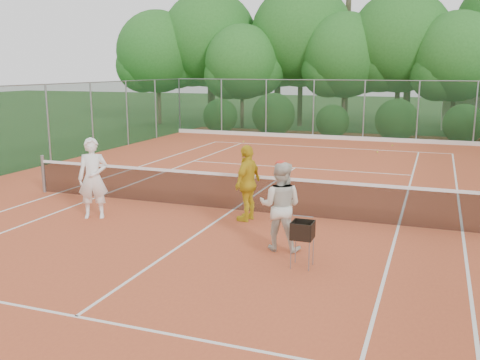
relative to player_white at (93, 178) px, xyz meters
name	(u,v)px	position (x,y,z in m)	size (l,w,h in m)	color
ground	(232,211)	(2.91, 1.79, -1.00)	(120.00, 120.00, 0.00)	#214719
clay_court	(232,211)	(2.91, 1.79, -0.99)	(18.00, 36.00, 0.02)	#BE512C
tennis_net	(232,191)	(2.91, 1.79, -0.47)	(11.97, 0.10, 1.10)	gray
player_white	(93,178)	(0.00, 0.00, 0.00)	(0.71, 0.47, 1.96)	white
player_center_grp	(280,206)	(4.89, -0.68, -0.08)	(0.91, 0.72, 1.82)	beige
player_yellow	(248,183)	(3.57, 1.09, -0.07)	(1.07, 0.44, 1.82)	gold
ball_hopper	(303,231)	(5.54, -1.49, -0.30)	(0.38, 0.38, 0.86)	gray
stray_ball_a	(244,141)	(-1.24, 14.08, -0.95)	(0.07, 0.07, 0.07)	#D8E836
stray_ball_b	(392,145)	(5.79, 15.22, -0.95)	(0.07, 0.07, 0.07)	gold
stray_ball_c	(377,152)	(5.36, 12.89, -0.95)	(0.07, 0.07, 0.07)	#B5CA2F
court_markings	(232,210)	(2.91, 1.79, -0.98)	(11.03, 23.83, 0.01)	white
fence_back	(338,110)	(2.91, 16.79, 0.52)	(18.07, 0.07, 3.00)	#19381E
tropical_treeline	(382,41)	(4.35, 22.01, 4.11)	(32.10, 8.49, 15.03)	brown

